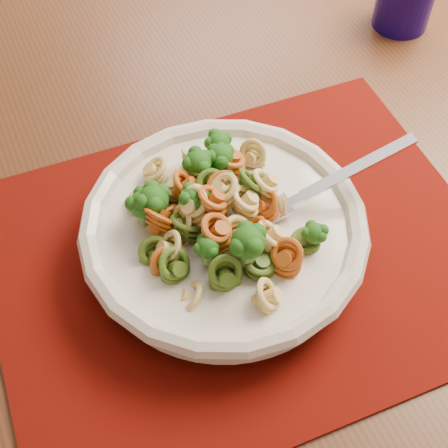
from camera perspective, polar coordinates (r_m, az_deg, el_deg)
name	(u,v)px	position (r m, az deg, el deg)	size (l,w,h in m)	color
dining_table	(256,238)	(0.72, 2.91, -1.31)	(1.36, 0.89, 0.75)	#492B14
placemat	(242,256)	(0.58, 1.63, -2.94)	(0.45, 0.35, 0.00)	#620B04
pasta_bowl	(224,231)	(0.56, 0.00, -0.63)	(0.26, 0.26, 0.05)	beige
pasta_broccoli_heap	(224,220)	(0.54, 0.00, 0.37)	(0.22, 0.22, 0.06)	#DEC86D
fork	(277,209)	(0.55, 4.86, 1.38)	(0.19, 0.02, 0.01)	silver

